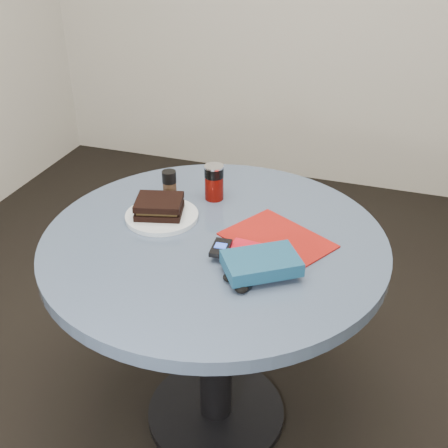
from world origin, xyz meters
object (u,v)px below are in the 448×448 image
(pepper_grinder, at_px, (170,186))
(red_book, at_px, (255,254))
(soda_can, at_px, (214,182))
(magazine, at_px, (277,240))
(mp3_player, at_px, (221,248))
(novel, at_px, (261,263))
(headphones, at_px, (236,283))
(plate, at_px, (162,216))
(sandwich, at_px, (159,206))
(table, at_px, (215,283))

(pepper_grinder, height_order, red_book, pepper_grinder)
(soda_can, height_order, magazine, soda_can)
(magazine, xyz_separation_m, mp3_player, (-0.13, -0.12, 0.02))
(pepper_grinder, relative_size, magazine, 0.36)
(novel, bearing_deg, headphones, -159.34)
(magazine, relative_size, novel, 1.49)
(plate, bearing_deg, pepper_grinder, 100.00)
(soda_can, xyz_separation_m, pepper_grinder, (-0.13, -0.06, -0.01))
(soda_can, xyz_separation_m, headphones, (0.21, -0.42, -0.05))
(soda_can, bearing_deg, pepper_grinder, -155.34)
(pepper_grinder, bearing_deg, sandwich, -83.75)
(sandwich, relative_size, headphones, 1.77)
(table, xyz_separation_m, headphones, (0.13, -0.20, 0.17))
(soda_can, distance_m, magazine, 0.32)
(table, xyz_separation_m, magazine, (0.18, 0.04, 0.17))
(plate, distance_m, mp3_player, 0.27)
(novel, xyz_separation_m, headphones, (-0.05, -0.07, -0.03))
(sandwich, height_order, headphones, sandwich)
(novel, bearing_deg, plate, 119.07)
(plate, height_order, mp3_player, mp3_player)
(pepper_grinder, bearing_deg, magazine, -18.03)
(table, relative_size, mp3_player, 11.69)
(headphones, bearing_deg, red_book, 84.39)
(red_book, relative_size, novel, 0.80)
(novel, xyz_separation_m, mp3_player, (-0.13, 0.05, -0.01))
(soda_can, relative_size, red_book, 0.76)
(magazine, bearing_deg, table, -138.12)
(soda_can, distance_m, pepper_grinder, 0.14)
(soda_can, relative_size, pepper_grinder, 1.12)
(soda_can, relative_size, novel, 0.61)
(soda_can, height_order, red_book, soda_can)
(soda_can, height_order, novel, soda_can)
(red_book, distance_m, mp3_player, 0.10)
(table, distance_m, red_book, 0.23)
(magazine, distance_m, headphones, 0.25)
(table, xyz_separation_m, red_book, (0.14, -0.06, 0.17))
(red_book, bearing_deg, headphones, -91.33)
(pepper_grinder, xyz_separation_m, magazine, (0.38, -0.13, -0.05))
(pepper_grinder, relative_size, headphones, 1.13)
(soda_can, bearing_deg, headphones, -64.14)
(plate, bearing_deg, table, -15.69)
(sandwich, distance_m, soda_can, 0.21)
(red_book, relative_size, headphones, 1.66)
(sandwich, bearing_deg, pepper_grinder, 96.25)
(soda_can, bearing_deg, red_book, -52.71)
(soda_can, distance_m, novel, 0.44)
(table, bearing_deg, mp3_player, -59.76)
(soda_can, bearing_deg, table, -70.76)
(plate, height_order, headphones, headphones)
(magazine, relative_size, mp3_player, 3.33)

